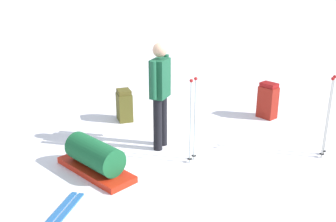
% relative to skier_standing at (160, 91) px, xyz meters
% --- Properties ---
extents(ground_plane, '(80.00, 80.00, 0.00)m').
position_rel_skier_standing_xyz_m(ground_plane, '(-0.05, -0.25, -0.95)').
color(ground_plane, white).
extents(skier_standing, '(0.52, 0.35, 1.70)m').
position_rel_skier_standing_xyz_m(skier_standing, '(0.00, 0.00, 0.00)').
color(skier_standing, black).
rests_on(skier_standing, ground_plane).
extents(backpack_large_dark, '(0.25, 0.34, 0.69)m').
position_rel_skier_standing_xyz_m(backpack_large_dark, '(2.42, -0.30, -0.61)').
color(backpack_large_dark, maroon).
rests_on(backpack_large_dark, ground_plane).
extents(backpack_bright, '(0.36, 0.40, 0.61)m').
position_rel_skier_standing_xyz_m(backpack_bright, '(0.24, 1.36, -0.66)').
color(backpack_bright, '#504C1C').
rests_on(backpack_bright, ground_plane).
extents(ski_poles_planted_near, '(0.19, 0.11, 1.29)m').
position_rel_skier_standing_xyz_m(ski_poles_planted_near, '(0.04, -0.69, -0.24)').
color(ski_poles_planted_near, '#B0C0BF').
rests_on(ski_poles_planted_near, ground_plane).
extents(ski_poles_planted_far, '(0.19, 0.11, 1.28)m').
position_rel_skier_standing_xyz_m(ski_poles_planted_far, '(1.70, -1.88, -0.25)').
color(ski_poles_planted_far, beige).
rests_on(ski_poles_planted_far, ground_plane).
extents(gear_sled, '(0.57, 1.33, 0.49)m').
position_rel_skier_standing_xyz_m(gear_sled, '(-1.24, -0.05, -0.73)').
color(gear_sled, red).
rests_on(gear_sled, ground_plane).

